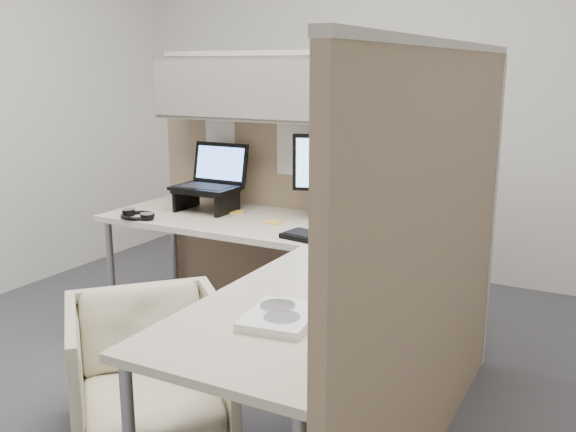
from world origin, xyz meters
The scene contains 18 objects.
ground centered at (0.00, 0.00, 0.00)m, with size 4.50×4.50×0.00m, color #414046.
partition_back centered at (-0.22, 0.83, 1.10)m, with size 2.00×0.36×1.63m.
partition_right centered at (0.90, -0.07, 0.82)m, with size 0.07×2.03×1.63m.
desk centered at (0.12, 0.13, 0.69)m, with size 2.00×1.98×0.73m.
office_chair centered at (-0.19, -0.45, 0.33)m, with size 0.64×0.60×0.66m, color beige.
monitor_left centered at (0.14, 0.70, 1.00)m, with size 0.43×0.20×0.47m.
monitor_right centered at (0.64, 0.54, 1.00)m, with size 0.38×0.28×0.47m.
laptop_station centered at (-0.61, 0.62, 0.87)m, with size 0.36×0.31×0.38m.
keyboard centered at (0.29, 0.31, 0.74)m, with size 0.48×0.16×0.02m, color black.
mouse centered at (0.55, 0.26, 0.75)m, with size 0.11×0.07×0.04m, color black.
travel_mug centered at (0.40, 0.61, 0.82)m, with size 0.08×0.08×0.18m.
soda_can_green centered at (0.71, 0.27, 0.79)m, with size 0.07×0.07×0.12m, color black.
soda_can_silver centered at (0.50, 0.44, 0.79)m, with size 0.07×0.07×0.12m, color #268C1E.
sticky_note_c centered at (-0.44, 0.64, 0.73)m, with size 0.08×0.08×0.01m, color gold.
sticky_note_d centered at (-0.13, 0.52, 0.73)m, with size 0.08×0.08×0.01m, color gold.
headphones centered at (-0.85, 0.27, 0.74)m, with size 0.23×0.22×0.03m.
paper_stack centered at (0.55, -0.64, 0.75)m, with size 0.25×0.30×0.03m.
desk_clock centered at (0.63, -0.25, 0.78)m, with size 0.07×0.10×0.09m.
Camera 1 is at (1.50, -2.36, 1.54)m, focal length 40.00 mm.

